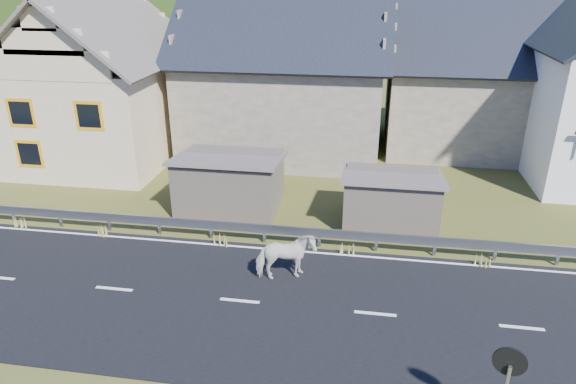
# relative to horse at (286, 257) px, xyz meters

# --- Properties ---
(ground) EXTENTS (160.00, 160.00, 0.00)m
(ground) POSITION_rel_horse_xyz_m (-1.15, -1.43, -0.82)
(ground) COLOR #3B3E14
(ground) RESTS_ON ground
(road) EXTENTS (60.00, 7.00, 0.04)m
(road) POSITION_rel_horse_xyz_m (-1.15, -1.43, -0.80)
(road) COLOR black
(road) RESTS_ON ground
(lane_markings) EXTENTS (60.00, 6.60, 0.01)m
(lane_markings) POSITION_rel_horse_xyz_m (-1.15, -1.43, -0.77)
(lane_markings) COLOR silver
(lane_markings) RESTS_ON road
(guardrail) EXTENTS (28.10, 0.09, 0.75)m
(guardrail) POSITION_rel_horse_xyz_m (-1.15, 2.25, -0.26)
(guardrail) COLOR #93969B
(guardrail) RESTS_ON ground
(shed_left) EXTENTS (4.30, 3.30, 2.40)m
(shed_left) POSITION_rel_horse_xyz_m (-3.15, 5.07, 0.28)
(shed_left) COLOR #695F51
(shed_left) RESTS_ON ground
(shed_right) EXTENTS (3.80, 2.90, 2.20)m
(shed_right) POSITION_rel_horse_xyz_m (3.35, 4.57, 0.18)
(shed_right) COLOR #695F51
(shed_right) RESTS_ON ground
(house_cream) EXTENTS (7.80, 9.80, 8.30)m
(house_cream) POSITION_rel_horse_xyz_m (-11.16, 10.57, 3.54)
(house_cream) COLOR beige
(house_cream) RESTS_ON ground
(house_stone_a) EXTENTS (10.80, 9.80, 8.90)m
(house_stone_a) POSITION_rel_horse_xyz_m (-2.15, 13.57, 3.81)
(house_stone_a) COLOR #A29680
(house_stone_a) RESTS_ON ground
(house_stone_b) EXTENTS (9.80, 8.80, 8.10)m
(house_stone_b) POSITION_rel_horse_xyz_m (7.85, 15.57, 3.42)
(house_stone_b) COLOR #A29680
(house_stone_b) RESTS_ON ground
(mountain) EXTENTS (440.00, 280.00, 260.00)m
(mountain) POSITION_rel_horse_xyz_m (3.85, 178.57, -20.82)
(mountain) COLOR #19330D
(mountain) RESTS_ON ground
(horse) EXTENTS (1.43, 2.02, 1.56)m
(horse) POSITION_rel_horse_xyz_m (0.00, 0.00, 0.00)
(horse) COLOR silver
(horse) RESTS_ON road
(traffic_mirror) EXTENTS (0.65, 0.24, 2.38)m
(traffic_mirror) POSITION_rel_horse_xyz_m (5.33, -5.34, 0.92)
(traffic_mirror) COLOR #93969B
(traffic_mirror) RESTS_ON ground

